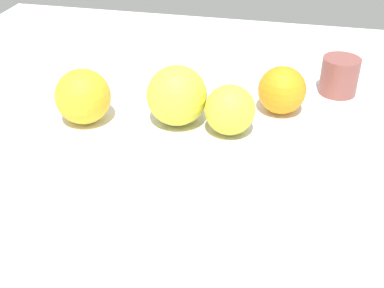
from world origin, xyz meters
The scene contains 7 objects.
ground_plane centered at (0.00, 0.00, -1.00)cm, with size 110.00×110.00×2.00cm, color white.
fruit_bowl centered at (0.00, 0.00, 1.89)cm, with size 19.24×19.24×4.00cm.
orange_in_bowl_0 centered at (-2.44, 2.27, 7.81)cm, with size 7.62×7.62×7.62cm, color yellow.
orange_in_bowl_1 centered at (4.41, 1.35, 7.11)cm, with size 6.21×6.21×6.21cm, color yellow.
orange_loose_0 centered at (-17.18, 6.33, 3.95)cm, with size 7.89×7.89×7.89cm, color yellow.
orange_loose_1 centered at (10.09, 15.28, 3.53)cm, with size 7.06×7.06×7.06cm, color orange.
ceramic_cup centered at (18.58, 23.43, 2.95)cm, with size 5.88×5.88×5.90cm, color #8C4C47.
Camera 1 is at (11.28, -50.65, 36.22)cm, focal length 46.06 mm.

